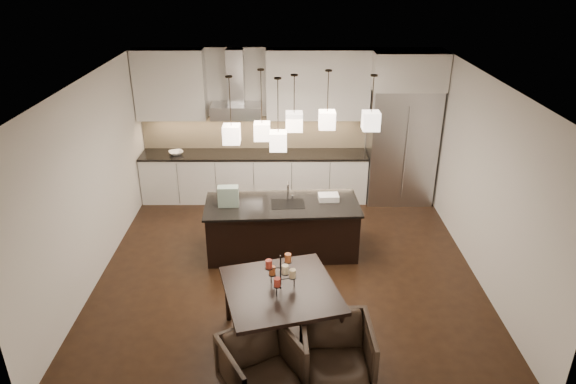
{
  "coord_description": "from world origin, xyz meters",
  "views": [
    {
      "loc": [
        -0.03,
        -6.57,
        4.27
      ],
      "look_at": [
        0.0,
        0.2,
        1.15
      ],
      "focal_mm": 32.0,
      "sensor_mm": 36.0,
      "label": 1
    }
  ],
  "objects_px": {
    "armchair_left": "(261,368)",
    "armchair_right": "(337,353)",
    "island_body": "(282,229)",
    "refrigerator": "(401,146)",
    "dining_table": "(281,315)"
  },
  "relations": [
    {
      "from": "dining_table",
      "to": "armchair_left",
      "type": "bearing_deg",
      "value": -118.22
    },
    {
      "from": "refrigerator",
      "to": "island_body",
      "type": "distance_m",
      "value": 2.99
    },
    {
      "from": "refrigerator",
      "to": "armchair_left",
      "type": "relative_size",
      "value": 2.81
    },
    {
      "from": "dining_table",
      "to": "armchair_right",
      "type": "distance_m",
      "value": 0.87
    },
    {
      "from": "dining_table",
      "to": "armchair_right",
      "type": "relative_size",
      "value": 1.62
    },
    {
      "from": "dining_table",
      "to": "armchair_left",
      "type": "relative_size",
      "value": 1.65
    },
    {
      "from": "island_body",
      "to": "armchair_right",
      "type": "bearing_deg",
      "value": -80.35
    },
    {
      "from": "island_body",
      "to": "armchair_right",
      "type": "distance_m",
      "value": 2.78
    },
    {
      "from": "refrigerator",
      "to": "armchair_left",
      "type": "height_order",
      "value": "refrigerator"
    },
    {
      "from": "island_body",
      "to": "refrigerator",
      "type": "bearing_deg",
      "value": 38.4
    },
    {
      "from": "island_body",
      "to": "armchair_left",
      "type": "bearing_deg",
      "value": -96.94
    },
    {
      "from": "dining_table",
      "to": "armchair_left",
      "type": "height_order",
      "value": "dining_table"
    },
    {
      "from": "armchair_left",
      "to": "armchair_right",
      "type": "distance_m",
      "value": 0.84
    },
    {
      "from": "island_body",
      "to": "armchair_left",
      "type": "height_order",
      "value": "island_body"
    },
    {
      "from": "armchair_left",
      "to": "armchair_right",
      "type": "bearing_deg",
      "value": -14.37
    }
  ]
}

